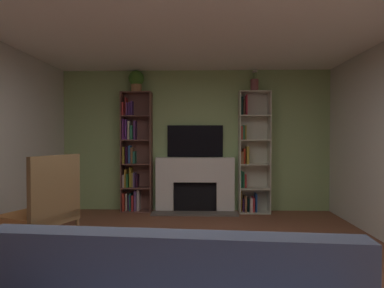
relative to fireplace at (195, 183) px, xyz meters
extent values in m
plane|color=brown|center=(0.00, -3.11, -0.52)|extent=(7.72, 7.72, 0.00)
cube|color=#95B774|center=(0.00, 0.14, 0.80)|extent=(5.15, 0.06, 2.64)
cube|color=white|center=(-0.56, 0.01, -0.25)|extent=(0.33, 0.20, 0.55)
cube|color=white|center=(0.56, 0.01, -0.25)|extent=(0.33, 0.20, 0.55)
cube|color=white|center=(0.00, 0.01, 0.25)|extent=(1.45, 0.20, 0.45)
cube|color=black|center=(0.00, 0.07, -0.25)|extent=(0.80, 0.08, 0.55)
cube|color=#5E564F|center=(0.00, -0.25, -0.51)|extent=(1.55, 0.30, 0.03)
cube|color=black|center=(0.00, 0.08, 0.78)|extent=(1.04, 0.06, 0.59)
cube|color=brown|center=(-1.36, -0.03, 0.58)|extent=(0.02, 0.28, 2.22)
cube|color=brown|center=(-0.81, -0.03, 0.58)|extent=(0.02, 0.28, 2.22)
cube|color=brown|center=(-1.09, 0.10, 0.58)|extent=(0.56, 0.02, 2.22)
cube|color=brown|center=(-1.09, -0.03, -0.52)|extent=(0.53, 0.28, 0.02)
cube|color=#BC3426|center=(-1.32, -0.02, -0.34)|extent=(0.03, 0.23, 0.33)
cube|color=beige|center=(-1.28, 0.01, -0.35)|extent=(0.03, 0.16, 0.32)
cube|color=#4A3275|center=(-1.23, 0.01, -0.37)|extent=(0.03, 0.16, 0.27)
cube|color=#216456|center=(-1.20, -0.02, -0.35)|extent=(0.02, 0.23, 0.32)
cube|color=red|center=(-1.15, -0.03, -0.36)|extent=(0.03, 0.23, 0.29)
cube|color=#5D3F78|center=(-1.11, -0.02, -0.32)|extent=(0.04, 0.21, 0.38)
cube|color=beige|center=(-1.06, 0.00, -0.31)|extent=(0.04, 0.18, 0.38)
cube|color=brown|center=(-1.09, -0.03, -0.08)|extent=(0.53, 0.28, 0.02)
cube|color=beige|center=(-1.32, -0.01, 0.04)|extent=(0.03, 0.20, 0.23)
cube|color=olive|center=(-1.29, -0.02, 0.10)|extent=(0.03, 0.23, 0.33)
cube|color=#2D7A41|center=(-1.25, -0.02, 0.05)|extent=(0.02, 0.22, 0.25)
cube|color=olive|center=(-1.20, 0.01, 0.11)|extent=(0.04, 0.16, 0.37)
cube|color=olive|center=(-1.16, 0.00, 0.06)|extent=(0.03, 0.17, 0.26)
cube|color=#4C3A65|center=(-1.13, -0.01, 0.06)|extent=(0.03, 0.20, 0.27)
cube|color=black|center=(-1.08, -0.02, 0.04)|extent=(0.03, 0.21, 0.23)
cube|color=brown|center=(-1.09, -0.03, 0.36)|extent=(0.53, 0.28, 0.02)
cube|color=olive|center=(-1.32, -0.01, 0.52)|extent=(0.03, 0.20, 0.30)
cube|color=black|center=(-1.27, 0.00, 0.53)|extent=(0.04, 0.18, 0.32)
cube|color=#285591|center=(-1.22, 0.00, 0.54)|extent=(0.03, 0.18, 0.33)
cube|color=brown|center=(-1.17, 0.00, 0.52)|extent=(0.04, 0.17, 0.30)
cube|color=#266751|center=(-1.13, -0.01, 0.48)|extent=(0.04, 0.19, 0.22)
cube|color=brown|center=(-1.09, -0.03, 0.81)|extent=(0.53, 0.28, 0.02)
cube|color=#632A6D|center=(-1.32, -0.02, 1.00)|extent=(0.03, 0.22, 0.38)
cube|color=#5A2A7F|center=(-1.28, 0.00, 1.00)|extent=(0.03, 0.19, 0.37)
cube|color=beige|center=(-1.23, 0.00, 0.99)|extent=(0.03, 0.17, 0.34)
cube|color=#236847|center=(-1.17, -0.02, 0.95)|extent=(0.04, 0.21, 0.26)
cube|color=#502D64|center=(-1.12, 0.00, 0.99)|extent=(0.04, 0.18, 0.35)
cube|color=brown|center=(-1.09, -0.03, 1.25)|extent=(0.53, 0.28, 0.02)
cube|color=#BC3536|center=(-1.33, -0.03, 1.38)|extent=(0.03, 0.24, 0.24)
cube|color=#A6302E|center=(-1.29, 0.00, 1.43)|extent=(0.02, 0.17, 0.34)
cube|color=#5D3269|center=(-1.26, -0.01, 1.38)|extent=(0.03, 0.21, 0.24)
cube|color=#562A6D|center=(-1.22, 0.00, 1.38)|extent=(0.03, 0.17, 0.25)
cube|color=#4B2C77|center=(-1.18, 0.00, 1.39)|extent=(0.02, 0.18, 0.27)
cube|color=brown|center=(-1.09, -0.03, 1.68)|extent=(0.53, 0.28, 0.02)
cube|color=beige|center=(0.81, -0.05, 0.58)|extent=(0.02, 0.32, 2.22)
cube|color=beige|center=(1.36, -0.05, 0.58)|extent=(0.02, 0.32, 2.22)
cube|color=beige|center=(1.09, 0.10, 0.58)|extent=(0.56, 0.02, 2.22)
cube|color=beige|center=(1.09, -0.05, -0.52)|extent=(0.53, 0.32, 0.02)
cube|color=brown|center=(0.85, 0.00, -0.32)|extent=(0.03, 0.18, 0.36)
cube|color=#65317C|center=(0.89, 0.00, -0.39)|extent=(0.02, 0.18, 0.22)
cube|color=brown|center=(0.93, -0.04, -0.37)|extent=(0.03, 0.26, 0.28)
cube|color=black|center=(0.98, -0.01, -0.39)|extent=(0.03, 0.20, 0.24)
cube|color=beige|center=(1.02, -0.05, -0.38)|extent=(0.04, 0.27, 0.25)
cube|color=#BF2D33|center=(1.07, -0.03, -0.38)|extent=(0.04, 0.23, 0.26)
cube|color=navy|center=(1.12, -0.03, -0.34)|extent=(0.03, 0.23, 0.33)
cube|color=beige|center=(1.09, -0.05, -0.08)|extent=(0.53, 0.32, 0.02)
cube|color=#2B7A50|center=(0.85, 0.00, 0.08)|extent=(0.03, 0.19, 0.31)
cube|color=#207447|center=(0.89, 0.00, 0.07)|extent=(0.02, 0.19, 0.29)
cube|color=#B12929|center=(0.93, 0.00, 0.05)|extent=(0.03, 0.18, 0.25)
cube|color=beige|center=(1.09, -0.05, 0.36)|extent=(0.53, 0.32, 0.02)
cube|color=brown|center=(0.86, -0.04, 0.48)|extent=(0.04, 0.25, 0.22)
cube|color=red|center=(0.90, -0.02, 0.51)|extent=(0.03, 0.21, 0.27)
cube|color=#A48C2D|center=(0.96, -0.04, 0.53)|extent=(0.04, 0.26, 0.32)
cube|color=beige|center=(1.09, -0.05, 0.81)|extent=(0.53, 0.32, 0.02)
cube|color=#AB392F|center=(0.85, -0.02, 0.94)|extent=(0.04, 0.22, 0.24)
cube|color=#277044|center=(0.89, -0.01, 0.95)|extent=(0.03, 0.20, 0.26)
cube|color=olive|center=(0.93, 0.00, 0.95)|extent=(0.02, 0.18, 0.26)
cube|color=beige|center=(1.09, -0.05, 1.25)|extent=(0.53, 0.32, 0.02)
cube|color=black|center=(0.85, -0.02, 1.43)|extent=(0.04, 0.22, 0.34)
cube|color=brown|center=(0.90, -0.01, 1.41)|extent=(0.02, 0.19, 0.30)
cube|color=#B62434|center=(0.94, -0.03, 1.44)|extent=(0.02, 0.24, 0.37)
cube|color=beige|center=(1.09, -0.05, 1.68)|extent=(0.53, 0.32, 0.02)
cylinder|color=#A7794D|center=(-1.09, -0.04, 1.76)|extent=(0.19, 0.19, 0.14)
sphere|color=#3D7125|center=(-1.09, -0.04, 1.95)|extent=(0.28, 0.28, 0.28)
cylinder|color=#8F4C4C|center=(1.09, -0.04, 1.80)|extent=(0.14, 0.14, 0.22)
cylinder|color=#4C7F3F|center=(1.07, -0.07, 1.98)|extent=(0.01, 0.01, 0.14)
sphere|color=white|center=(1.07, -0.07, 2.05)|extent=(0.05, 0.05, 0.05)
cylinder|color=#4C7F3F|center=(1.09, -0.01, 1.99)|extent=(0.01, 0.01, 0.15)
sphere|color=white|center=(1.09, -0.01, 2.07)|extent=(0.04, 0.04, 0.04)
cylinder|color=#4C7F3F|center=(1.11, -0.05, 1.99)|extent=(0.01, 0.01, 0.15)
sphere|color=white|center=(1.11, -0.05, 2.07)|extent=(0.05, 0.05, 0.05)
cube|color=#47536C|center=(-0.02, -4.52, 0.14)|extent=(1.85, 0.29, 0.52)
cylinder|color=brown|center=(-1.60, -2.83, -0.30)|extent=(0.04, 0.04, 0.45)
cylinder|color=brown|center=(-1.35, -2.24, -0.30)|extent=(0.04, 0.04, 0.45)
cylinder|color=brown|center=(-1.86, -2.03, -0.30)|extent=(0.04, 0.04, 0.45)
cube|color=#BC7940|center=(-1.73, -2.43, -0.03)|extent=(0.80, 0.86, 0.08)
cube|color=brown|center=(-1.73, -2.43, -0.09)|extent=(0.80, 0.86, 0.04)
cube|color=brown|center=(-1.48, -2.53, 0.29)|extent=(0.31, 0.66, 0.73)
camera|label=1|loc=(0.13, -6.07, 0.85)|focal=30.62mm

